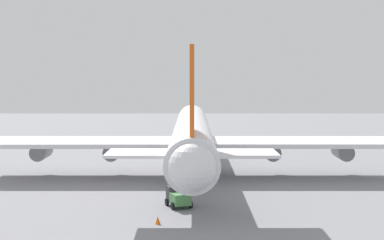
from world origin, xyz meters
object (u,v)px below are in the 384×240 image
object	(u,v)px
cargo_airplane	(192,135)
safety_cone_nose	(180,145)
baggage_tug	(153,149)
safety_cone_tail	(158,220)
maintenance_van	(178,197)

from	to	relation	value
cargo_airplane	safety_cone_nose	world-z (taller)	cargo_airplane
baggage_tug	safety_cone_tail	bearing A→B (deg)	-175.48
cargo_airplane	baggage_tug	bearing A→B (deg)	19.34
baggage_tug	safety_cone_tail	distance (m)	55.93
safety_cone_nose	baggage_tug	bearing A→B (deg)	153.01
safety_cone_nose	maintenance_van	bearing A→B (deg)	-178.87
cargo_airplane	safety_cone_tail	bearing A→B (deg)	173.47
baggage_tug	safety_cone_nose	bearing A→B (deg)	-26.99
cargo_airplane	safety_cone_nose	size ratio (longest dim) A/B	89.33
cargo_airplane	safety_cone_nose	xyz separation A→B (m)	(33.57, 2.84, -5.87)
cargo_airplane	maintenance_van	world-z (taller)	cargo_airplane
maintenance_van	safety_cone_tail	world-z (taller)	maintenance_van
maintenance_van	safety_cone_tail	distance (m)	8.46
maintenance_van	baggage_tug	bearing A→B (deg)	7.71
cargo_airplane	baggage_tug	distance (m)	25.14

